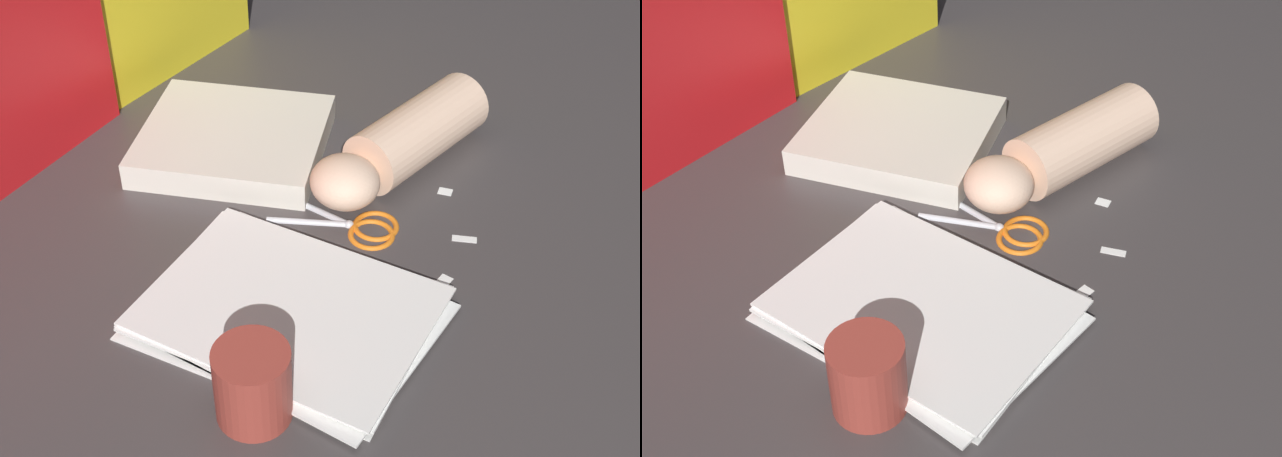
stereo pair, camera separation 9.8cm
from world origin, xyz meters
TOP-DOWN VIEW (x-y plane):
  - ground_plane at (0.00, 0.00)m, footprint 6.00×6.00m
  - paper_stack at (-0.10, 0.01)m, footprint 0.24×0.32m
  - book_closed at (0.13, 0.23)m, footprint 0.28×0.29m
  - scissors at (0.07, 0.01)m, footprint 0.09×0.17m
  - hand_forearm at (0.20, 0.02)m, footprint 0.30×0.15m
  - paper_scrap_near at (0.11, -0.11)m, footprint 0.02×0.03m
  - paper_scrap_mid at (0.03, -0.11)m, footprint 0.03×0.02m
  - paper_scrap_far at (0.18, -0.05)m, footprint 0.02×0.02m
  - paper_scrap_side at (-0.03, -0.02)m, footprint 0.03×0.03m
  - mug at (-0.23, -0.03)m, footprint 0.07×0.07m

SIDE VIEW (x-z plane):
  - ground_plane at x=0.00m, z-range 0.00..0.00m
  - paper_scrap_near at x=0.11m, z-range 0.00..0.00m
  - paper_scrap_mid at x=0.03m, z-range 0.00..0.00m
  - paper_scrap_side at x=-0.03m, z-range 0.00..0.00m
  - paper_scrap_far at x=0.18m, z-range 0.00..0.00m
  - scissors at x=0.07m, z-range 0.00..0.01m
  - paper_stack at x=-0.10m, z-range 0.00..0.02m
  - book_closed at x=0.13m, z-range 0.00..0.04m
  - hand_forearm at x=0.20m, z-range 0.00..0.08m
  - mug at x=-0.23m, z-range 0.00..0.08m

